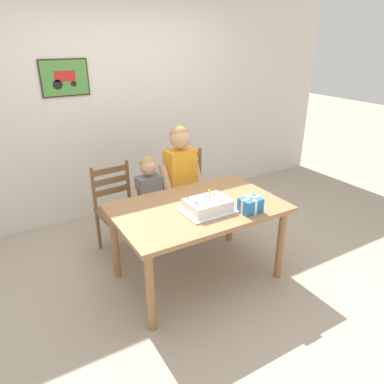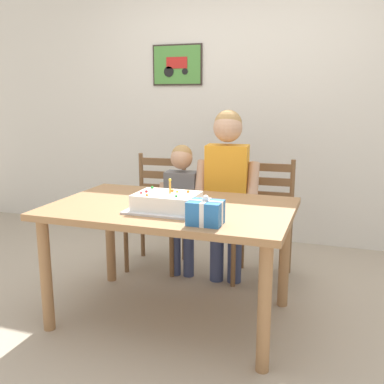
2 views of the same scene
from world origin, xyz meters
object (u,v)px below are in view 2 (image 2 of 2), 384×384
object	(u,v)px
birthday_cake	(167,202)
chair_left	(157,210)
gift_box_red_large	(205,213)
child_younger	(182,198)
child_older	(227,180)
dining_table	(171,220)
chair_right	(264,220)

from	to	relation	value
birthday_cake	chair_left	world-z (taller)	birthday_cake
gift_box_red_large	child_younger	bearing A→B (deg)	116.64
birthday_cake	child_younger	distance (m)	0.82
child_older	child_younger	distance (m)	0.39
birthday_cake	chair_left	size ratio (longest dim) A/B	0.48
gift_box_red_large	child_younger	xyz separation A→B (m)	(-0.49, 0.98, -0.17)
dining_table	birthday_cake	distance (m)	0.19
birthday_cake	gift_box_red_large	size ratio (longest dim) A/B	2.40
birthday_cake	gift_box_red_large	world-z (taller)	birthday_cake
dining_table	child_older	bearing A→B (deg)	74.28
child_younger	dining_table	bearing A→B (deg)	-75.41
dining_table	chair_left	xyz separation A→B (m)	(-0.45, 0.82, -0.18)
gift_box_red_large	birthday_cake	bearing A→B (deg)	146.03
birthday_cake	chair_left	distance (m)	1.10
chair_left	chair_right	bearing A→B (deg)	0.01
dining_table	chair_left	world-z (taller)	chair_left
gift_box_red_large	chair_right	bearing A→B (deg)	83.91
dining_table	chair_right	bearing A→B (deg)	61.72
birthday_cake	child_younger	world-z (taller)	child_younger
gift_box_red_large	chair_left	xyz separation A→B (m)	(-0.77, 1.14, -0.34)
chair_right	child_older	size ratio (longest dim) A/B	0.71
chair_left	chair_right	distance (m)	0.89
child_older	dining_table	bearing A→B (deg)	-105.72
child_older	gift_box_red_large	bearing A→B (deg)	-82.11
chair_left	gift_box_red_large	bearing A→B (deg)	-56.14
chair_right	child_older	distance (m)	0.45
birthday_cake	dining_table	bearing A→B (deg)	100.42
gift_box_red_large	child_older	bearing A→B (deg)	97.89
birthday_cake	child_older	size ratio (longest dim) A/B	0.34
dining_table	gift_box_red_large	bearing A→B (deg)	-45.20
chair_right	child_older	xyz separation A→B (m)	(-0.26, -0.17, 0.32)
birthday_cake	child_younger	bearing A→B (deg)	103.94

